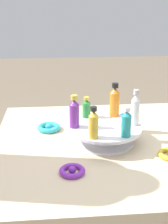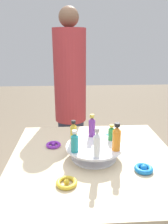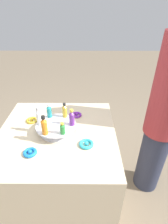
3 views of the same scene
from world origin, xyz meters
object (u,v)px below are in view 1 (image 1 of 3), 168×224
Objects in this scene: display_stand at (104,133)px; ribbon_bow_blue at (127,118)px; bottle_clear at (135,109)px; bottle_green at (86,108)px; bottle_teal at (126,123)px; bottle_orange at (115,101)px; ribbon_bow_teal at (49,127)px; bottle_purple at (74,113)px; ribbon_bow_purple at (72,171)px; bottle_gold at (93,124)px.

display_stand is 3.30× the size of ribbon_bow_blue.
bottle_clear is 1.65× the size of bottle_green.
bottle_teal is 0.21m from bottle_orange.
bottle_purple is at bearing -144.01° from ribbon_bow_teal.
ribbon_bow_purple is at bearing 148.94° from bottle_orange.
bottle_purple is 1.28× the size of ribbon_bow_teal.
bottle_teal is 0.79× the size of bottle_orange.
ribbon_bow_purple is 0.54m from ribbon_bow_blue.
bottle_purple is 1.49× the size of ribbon_bow_purple.
display_stand is 2.06× the size of bottle_orange.
bottle_orange is (0.21, 0.01, 0.01)m from bottle_teal.
bottle_teal is at bearing -148.56° from bottle_green.
bottle_green is 0.20m from ribbon_bow_teal.
bottle_clear is (0.11, -0.18, 0.01)m from bottle_gold.
ribbon_bow_blue is (0.13, -0.21, -0.10)m from bottle_green.
bottle_orange is at bearing 144.83° from ribbon_bow_blue.
bottle_gold reaches higher than ribbon_bow_blue.
display_stand is at bearing 147.81° from ribbon_bow_blue.
bottle_green reaches higher than ribbon_bow_teal.
display_stand is 2.28× the size of bottle_purple.
ribbon_bow_purple is (-0.13, 0.21, -0.12)m from bottle_teal.
bottle_gold is at bearing -35.17° from ribbon_bow_purple.
display_stand is 0.27m from ribbon_bow_purple.
bottle_purple reaches higher than ribbon_bow_teal.
bottle_teal is (-0.10, -0.06, 0.08)m from display_stand.
bottle_gold is at bearing 121.44° from bottle_clear.
display_stand is at bearing -88.56° from bottle_purple.
bottle_orange is 1.63× the size of bottle_green.
ribbon_bow_purple is at bearing 147.81° from ribbon_bow_blue.
bottle_teal is at bearing -178.56° from bottle_orange.
ribbon_bow_blue is at bearing -35.17° from bottle_orange.
display_stand is 0.27m from ribbon_bow_blue.
bottle_green is 0.87× the size of ribbon_bow_teal.
bottle_orange reaches higher than ribbon_bow_teal.
ribbon_bow_blue is (0.33, -0.08, -0.11)m from bottle_teal.
bottle_clear is 0.38m from ribbon_bow_purple.
display_stand is 0.16m from bottle_clear.
ribbon_bow_purple is (-0.34, 0.20, -0.13)m from bottle_orange.
ribbon_bow_blue is at bearing -77.19° from ribbon_bow_teal.
display_stand is at bearing -32.19° from ribbon_bow_purple.
bottle_orange reaches higher than bottle_purple.
bottle_clear is at bearing -148.56° from bottle_orange.
bottle_gold reaches higher than bottle_green.
bottle_green is 1.01× the size of ribbon_bow_purple.
bottle_purple is 1.47× the size of bottle_green.
bottle_purple is 0.12m from bottle_green.
bottle_clear is 0.40m from ribbon_bow_teal.
bottle_clear reaches higher than bottle_teal.
bottle_purple is 1.45× the size of ribbon_bow_blue.
bottle_gold is 0.19m from ribbon_bow_purple.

